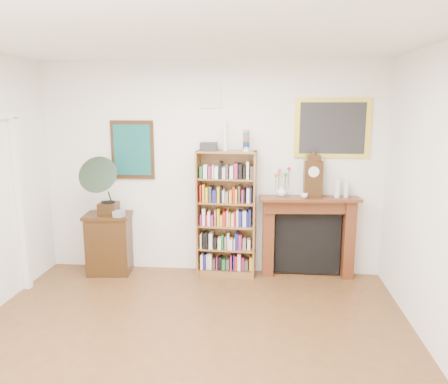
# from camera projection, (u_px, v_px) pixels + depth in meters

# --- Properties ---
(room) EXTENTS (4.51, 5.01, 2.81)m
(room) POSITION_uv_depth(u_px,v_px,m) (172.00, 217.00, 3.34)
(room) COLOR #57361A
(room) RESTS_ON ground
(teal_poster) EXTENTS (0.58, 0.04, 0.78)m
(teal_poster) POSITION_uv_depth(u_px,v_px,m) (133.00, 150.00, 5.80)
(teal_poster) COLOR black
(teal_poster) RESTS_ON back_wall
(small_picture) EXTENTS (0.26, 0.04, 0.30)m
(small_picture) POSITION_uv_depth(u_px,v_px,m) (210.00, 96.00, 5.57)
(small_picture) COLOR white
(small_picture) RESTS_ON back_wall
(gilt_painting) EXTENTS (0.95, 0.04, 0.75)m
(gilt_painting) POSITION_uv_depth(u_px,v_px,m) (332.00, 128.00, 5.51)
(gilt_painting) COLOR gold
(gilt_painting) RESTS_ON back_wall
(bookshelf) EXTENTS (0.78, 0.31, 1.92)m
(bookshelf) POSITION_uv_depth(u_px,v_px,m) (226.00, 207.00, 5.70)
(bookshelf) COLOR brown
(bookshelf) RESTS_ON floor
(side_cabinet) EXTENTS (0.64, 0.50, 0.82)m
(side_cabinet) POSITION_uv_depth(u_px,v_px,m) (109.00, 243.00, 5.87)
(side_cabinet) COLOR black
(side_cabinet) RESTS_ON floor
(fireplace) EXTENTS (1.30, 0.39, 1.08)m
(fireplace) POSITION_uv_depth(u_px,v_px,m) (308.00, 230.00, 5.72)
(fireplace) COLOR #522713
(fireplace) RESTS_ON floor
(gramophone) EXTENTS (0.51, 0.62, 0.79)m
(gramophone) POSITION_uv_depth(u_px,v_px,m) (103.00, 182.00, 5.60)
(gramophone) COLOR black
(gramophone) RESTS_ON side_cabinet
(cd_stack) EXTENTS (0.14, 0.14, 0.08)m
(cd_stack) POSITION_uv_depth(u_px,v_px,m) (119.00, 214.00, 5.63)
(cd_stack) COLOR #A0A0AC
(cd_stack) RESTS_ON side_cabinet
(mantel_clock) EXTENTS (0.24, 0.15, 0.54)m
(mantel_clock) POSITION_uv_depth(u_px,v_px,m) (313.00, 177.00, 5.55)
(mantel_clock) COLOR black
(mantel_clock) RESTS_ON fireplace
(flower_vase) EXTENTS (0.14, 0.14, 0.14)m
(flower_vase) POSITION_uv_depth(u_px,v_px,m) (282.00, 191.00, 5.63)
(flower_vase) COLOR white
(flower_vase) RESTS_ON fireplace
(teacup) EXTENTS (0.12, 0.12, 0.07)m
(teacup) POSITION_uv_depth(u_px,v_px,m) (304.00, 195.00, 5.52)
(teacup) COLOR silver
(teacup) RESTS_ON fireplace
(bottle_left) EXTENTS (0.07, 0.07, 0.24)m
(bottle_left) POSITION_uv_depth(u_px,v_px,m) (337.00, 188.00, 5.54)
(bottle_left) COLOR silver
(bottle_left) RESTS_ON fireplace
(bottle_right) EXTENTS (0.06, 0.06, 0.20)m
(bottle_right) POSITION_uv_depth(u_px,v_px,m) (346.00, 190.00, 5.56)
(bottle_right) COLOR silver
(bottle_right) RESTS_ON fireplace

